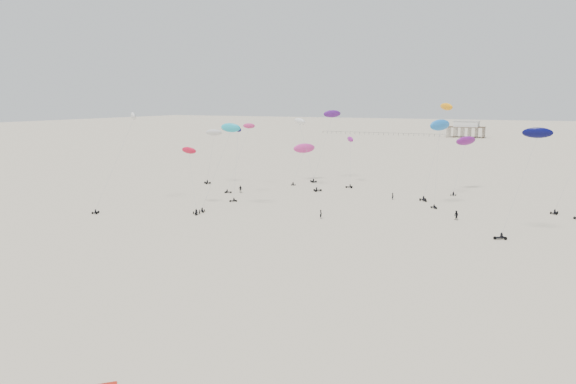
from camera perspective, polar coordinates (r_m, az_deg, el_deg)
The scene contains 21 objects.
ground_plane at distance 202.74m, azimuth 14.04°, elevation 2.73°, with size 900.00×900.00×0.00m, color beige.
pavilion_main at distance 351.42m, azimuth 17.64°, elevation 6.00°, with size 21.00×13.00×9.80m.
pier_fence at distance 362.91m, azimuth 9.44°, elevation 5.86°, with size 80.20×0.20×1.50m.
rig_0 at distance 118.58m, azimuth -9.80°, elevation 2.25°, with size 10.03×10.01×14.62m.
rig_1 at distance 124.89m, azimuth -16.21°, elevation 5.40°, with size 3.84×16.05×22.20m.
rig_2 at distance 150.48m, azimuth 6.32°, elevation 3.74°, with size 5.71×10.96×13.94m.
rig_3 at distance 130.11m, azimuth -5.28°, elevation 3.62°, with size 5.84×10.56×17.05m.
rig_4 at distance 131.58m, azimuth 15.06°, elevation 5.28°, with size 6.29×9.39×22.02m.
rig_5 at distance 143.03m, azimuth 1.59°, elevation 5.68°, with size 10.49×7.35×18.39m.
rig_6 at distance 116.07m, azimuth -6.32°, elevation 5.16°, with size 6.71×7.93×18.12m.
rig_8 at distance 145.05m, azimuth 17.50°, elevation 4.51°, with size 5.86×12.61×14.78m.
rig_10 at distance 157.61m, azimuth 4.16°, elevation 6.72°, with size 6.41×10.88×19.96m.
rig_11 at distance 143.54m, azimuth -4.70°, elevation 4.51°, with size 3.44×13.79×18.97m.
rig_12 at distance 99.28m, azimuth 23.25°, elevation 3.24°, with size 8.06×6.54×18.50m.
rig_13 at distance 152.31m, azimuth -7.72°, elevation 4.69°, with size 5.43×3.82×14.96m.
rig_14 at distance 120.83m, azimuth 15.13°, elevation 5.84°, with size 4.63×5.75×18.77m.
rig_15 at distance 156.79m, azimuth 1.58°, elevation 4.24°, with size 6.08×13.67×12.39m.
spectator_0 at distance 108.24m, azimuth 3.36°, elevation -2.71°, with size 0.74×0.51×2.02m, color black.
spectator_1 at distance 111.28m, azimuth 16.70°, elevation -2.76°, with size 1.05×0.61×2.16m, color black.
spectator_2 at distance 137.83m, azimuth -4.86°, elevation -0.09°, with size 1.26×0.68×2.14m, color black.
spectator_3 at distance 130.29m, azimuth 10.58°, elevation -0.77°, with size 0.69×0.47×1.89m, color black.
Camera 1 is at (41.54, 2.87, 22.80)m, focal length 35.00 mm.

